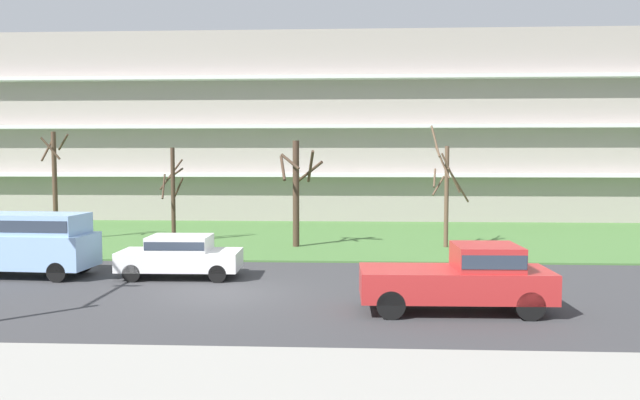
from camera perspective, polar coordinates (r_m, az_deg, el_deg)
name	(u,v)px	position (r m, az deg, el deg)	size (l,w,h in m)	color
ground	(224,294)	(20.44, -8.91, -8.60)	(160.00, 160.00, 0.00)	#38383A
sidewalk_curb_near	(140,380)	(12.99, -16.42, -15.81)	(80.00, 4.00, 0.15)	#99968E
grass_lawn_strip	(276,237)	(34.06, -4.10, -3.44)	(80.00, 16.00, 0.08)	#477238
apartment_building	(297,130)	(46.85, -2.18, 6.52)	(51.00, 11.15, 13.02)	#9E938C
tree_far_left	(55,182)	(34.83, -23.48, 1.56)	(1.40, 1.36, 5.77)	#4C3828
tree_left	(173,193)	(32.17, -13.55, 0.63)	(1.36, 1.41, 4.94)	#423023
tree_center	(297,189)	(29.86, -2.17, 1.04)	(2.20, 2.18, 5.26)	#423023
tree_right	(446,189)	(30.21, 11.65, 0.98)	(1.84, 1.81, 6.00)	brown
sedan_white_near_left	(180,254)	(23.17, -12.90, -4.97)	(4.43, 1.89, 1.57)	white
van_blue_center_left	(23,239)	(25.36, -25.95, -3.31)	(5.31, 2.30, 2.36)	#8CB2E0
pickup_red_center_right	(463,277)	(18.15, 13.17, -6.99)	(5.43, 2.09, 1.95)	#B22828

